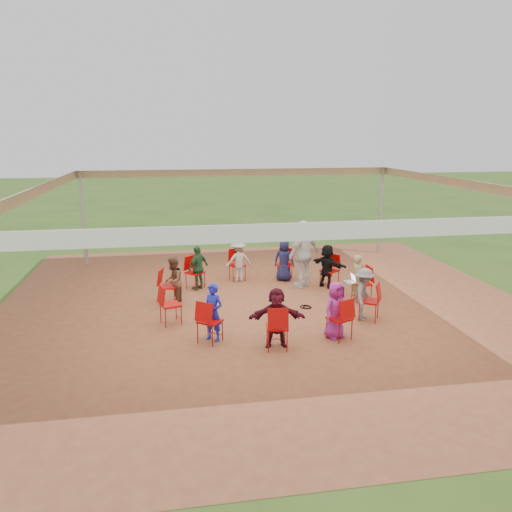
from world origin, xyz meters
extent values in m
plane|color=#2E4A17|center=(0.00, 0.00, 0.00)|extent=(80.00, 80.00, 0.00)
plane|color=brown|center=(0.00, 0.00, 0.01)|extent=(13.00, 13.00, 0.00)
cylinder|color=#B2B2B7|center=(-5.00, 5.00, 1.50)|extent=(0.12, 0.12, 3.00)
cylinder|color=#B2B2B7|center=(5.00, 5.00, 1.50)|extent=(0.12, 0.12, 3.00)
plane|color=white|center=(0.00, 0.00, 3.00)|extent=(10.30, 10.30, 0.00)
cube|color=white|center=(0.00, -5.15, 2.88)|extent=(10.30, 0.03, 0.24)
cube|color=white|center=(0.00, 5.15, 2.88)|extent=(10.30, 0.03, 0.24)
cube|color=white|center=(-5.15, 0.00, 2.88)|extent=(0.03, 10.30, 0.24)
cube|color=white|center=(5.15, 0.00, 2.88)|extent=(0.03, 10.30, 0.24)
imported|color=#8C8355|center=(2.33, 0.07, 0.61)|extent=(0.30, 0.45, 1.20)
imported|color=black|center=(1.92, 1.31, 0.61)|extent=(0.97, 1.15, 1.20)
imported|color=#181940|center=(0.91, 2.14, 0.61)|extent=(0.67, 0.53, 1.20)
imported|color=#A09E8D|center=(-0.40, 2.29, 0.61)|extent=(0.83, 0.51, 1.20)
imported|color=#234C2B|center=(-1.57, 1.71, 0.61)|extent=(0.76, 0.74, 1.20)
imported|color=brown|center=(-2.25, 0.59, 0.61)|extent=(0.47, 0.65, 1.20)
imported|color=#1B1FAA|center=(-1.47, -1.80, 0.61)|extent=(0.52, 0.50, 1.20)
imported|color=#410B19|center=(-0.26, -2.31, 0.61)|extent=(1.15, 0.54, 1.20)
imported|color=#982383|center=(1.03, -2.09, 0.61)|extent=(0.67, 0.55, 1.20)
imported|color=slate|center=(1.99, -1.20, 0.61)|extent=(0.73, 0.86, 1.20)
imported|color=silver|center=(1.29, 1.46, 0.94)|extent=(1.22, 1.06, 1.86)
torus|color=black|center=(0.91, -0.21, 0.02)|extent=(0.32, 0.32, 0.03)
torus|color=black|center=(0.95, -0.25, 0.02)|extent=(0.26, 0.26, 0.03)
cube|color=#B7B7BC|center=(2.11, 0.06, 0.51)|extent=(0.22, 0.32, 0.01)
cube|color=#B7B7BC|center=(2.21, 0.06, 0.62)|extent=(0.08, 0.32, 0.20)
cube|color=#CCE0FF|center=(2.21, 0.06, 0.62)|extent=(0.06, 0.28, 0.17)
camera|label=1|loc=(-2.22, -11.36, 4.12)|focal=35.00mm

